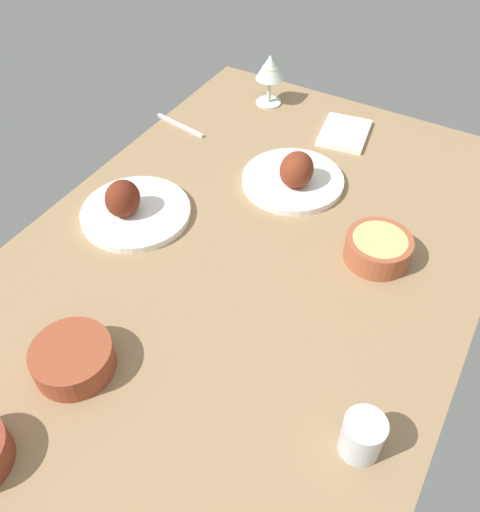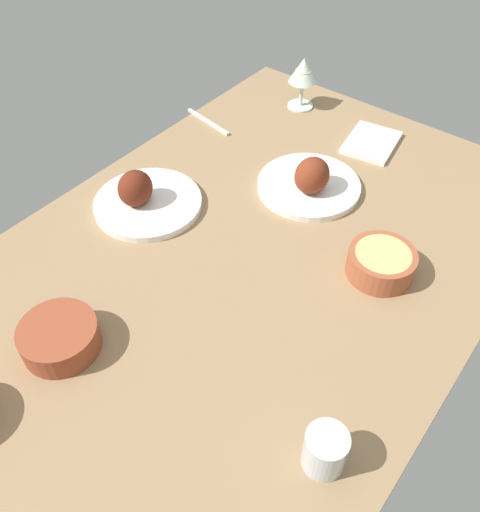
{
  "view_description": "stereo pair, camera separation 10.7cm",
  "coord_description": "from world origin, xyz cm",
  "views": [
    {
      "loc": [
        64.66,
        37.31,
        83.53
      ],
      "look_at": [
        0.0,
        0.0,
        6.0
      ],
      "focal_mm": 38.07,
      "sensor_mm": 36.0,
      "label": 1
    },
    {
      "loc": [
        58.63,
        46.21,
        83.53
      ],
      "look_at": [
        0.0,
        0.0,
        6.0
      ],
      "focal_mm": 38.07,
      "sensor_mm": 36.0,
      "label": 2
    }
  ],
  "objects": [
    {
      "name": "bowl_pasta",
      "position": [
        -14.93,
        23.15,
        6.93
      ],
      "size": [
        13.17,
        13.17,
        5.38
      ],
      "color": "#A35133",
      "rests_on": "dining_table"
    },
    {
      "name": "water_tumbler",
      "position": [
        24.32,
        34.79,
        7.76
      ],
      "size": [
        6.47,
        6.47,
        7.52
      ],
      "primitive_type": "cylinder",
      "color": "silver",
      "rests_on": "dining_table"
    },
    {
      "name": "folded_napkin",
      "position": [
        -53.04,
        0.59,
        4.6
      ],
      "size": [
        16.84,
        14.01,
        1.2
      ],
      "primitive_type": "cube",
      "rotation": [
        0.0,
        0.0,
        0.17
      ],
      "color": "white",
      "rests_on": "dining_table"
    },
    {
      "name": "plate_center_main",
      "position": [
        -0.48,
        -27.37,
        6.33
      ],
      "size": [
        23.94,
        23.94,
        9.49
      ],
      "color": "white",
      "rests_on": "dining_table"
    },
    {
      "name": "bowl_onions",
      "position": [
        35.0,
        -11.96,
        6.83
      ],
      "size": [
        13.68,
        13.68,
        5.19
      ],
      "color": "brown",
      "rests_on": "dining_table"
    },
    {
      "name": "plate_near_viewer",
      "position": [
        -27.77,
        -1.66,
        6.52
      ],
      "size": [
        23.7,
        23.7,
        9.6
      ],
      "color": "white",
      "rests_on": "dining_table"
    },
    {
      "name": "wine_glass",
      "position": [
        -57.18,
        -23.8,
        13.93
      ],
      "size": [
        7.6,
        7.6,
        14.0
      ],
      "color": "silver",
      "rests_on": "dining_table"
    },
    {
      "name": "fork_loose",
      "position": [
        -34.92,
        -38.4,
        4.4
      ],
      "size": [
        3.54,
        16.12,
        0.8
      ],
      "primitive_type": "cube",
      "rotation": [
        0.0,
        0.0,
        4.55
      ],
      "color": "silver",
      "rests_on": "dining_table"
    },
    {
      "name": "dining_table",
      "position": [
        0.0,
        0.0,
        2.0
      ],
      "size": [
        140.0,
        90.0,
        4.0
      ],
      "primitive_type": "cube",
      "color": "#937551",
      "rests_on": "ground"
    }
  ]
}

